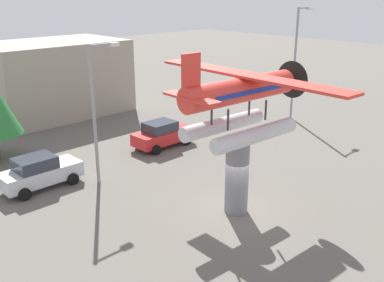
{
  "coord_description": "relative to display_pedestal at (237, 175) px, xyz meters",
  "views": [
    {
      "loc": [
        -14.61,
        -12.07,
        10.09
      ],
      "look_at": [
        0.0,
        3.0,
        2.81
      ],
      "focal_mm": 41.34,
      "sensor_mm": 36.0,
      "label": 1
    }
  ],
  "objects": [
    {
      "name": "streetlight_primary",
      "position": [
        -2.65,
        7.4,
        2.5
      ],
      "size": [
        1.84,
        0.28,
        7.48
      ],
      "color": "gray",
      "rests_on": "ground"
    },
    {
      "name": "car_far_red",
      "position": [
        3.44,
        9.39,
        -0.99
      ],
      "size": [
        4.2,
        2.02,
        1.76
      ],
      "color": "red",
      "rests_on": "ground"
    },
    {
      "name": "floatplane_monument",
      "position": [
        0.13,
        -0.01,
        3.54
      ],
      "size": [
        6.97,
        10.45,
        4.0
      ],
      "rotation": [
        0.0,
        0.0,
        -0.06
      ],
      "color": "silver",
      "rests_on": "display_pedestal"
    },
    {
      "name": "car_mid_silver",
      "position": [
        -5.42,
        9.02,
        -0.99
      ],
      "size": [
        4.2,
        2.02,
        1.76
      ],
      "color": "silver",
      "rests_on": "ground"
    },
    {
      "name": "ground_plane",
      "position": [
        0.0,
        0.0,
        -1.87
      ],
      "size": [
        140.0,
        140.0,
        0.0
      ],
      "primitive_type": "plane",
      "color": "#605B54"
    },
    {
      "name": "streetlight_secondary",
      "position": [
        15.65,
        7.33,
        3.15
      ],
      "size": [
        1.84,
        0.28,
        8.74
      ],
      "color": "gray",
      "rests_on": "ground"
    },
    {
      "name": "storefront_building",
      "position": [
        2.49,
        22.0,
        1.13
      ],
      "size": [
        11.05,
        7.35,
        6.01
      ],
      "primitive_type": "cube",
      "color": "#9E9384",
      "rests_on": "ground"
    },
    {
      "name": "display_pedestal",
      "position": [
        0.0,
        0.0,
        0.0
      ],
      "size": [
        1.1,
        1.1,
        3.74
      ],
      "primitive_type": "cylinder",
      "color": "slate",
      "rests_on": "ground"
    }
  ]
}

